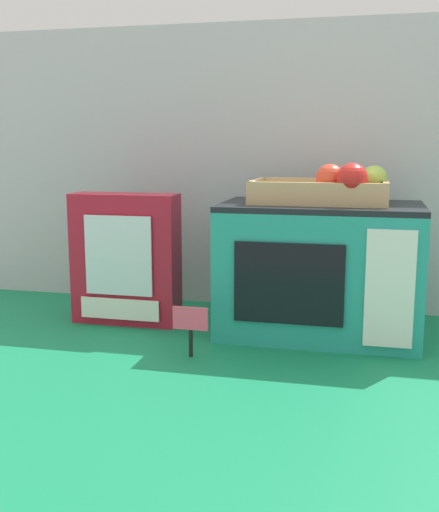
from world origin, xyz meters
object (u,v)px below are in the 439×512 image
object	(u,v)px
food_groups_crate	(331,190)
price_sign	(190,324)
cookie_set_box	(125,259)
toy_microwave	(320,270)

from	to	relation	value
food_groups_crate	price_sign	size ratio (longest dim) A/B	2.86
food_groups_crate	cookie_set_box	bearing A→B (deg)	-176.69
toy_microwave	price_sign	distance (m)	0.32
cookie_set_box	price_sign	size ratio (longest dim) A/B	2.98
food_groups_crate	price_sign	world-z (taller)	food_groups_crate
cookie_set_box	toy_microwave	bearing A→B (deg)	2.28
cookie_set_box	price_sign	bearing A→B (deg)	-42.74
toy_microwave	cookie_set_box	size ratio (longest dim) A/B	1.41
food_groups_crate	price_sign	bearing A→B (deg)	-137.90
cookie_set_box	price_sign	xyz separation A→B (m)	(0.21, -0.19, -0.08)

